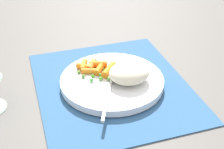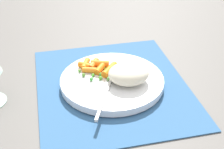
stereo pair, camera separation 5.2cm
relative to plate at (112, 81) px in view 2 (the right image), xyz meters
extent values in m
plane|color=#565451|center=(0.00, 0.00, -0.01)|extent=(2.40, 2.40, 0.00)
cube|color=#2D5684|center=(0.00, 0.00, -0.01)|extent=(0.40, 0.35, 0.01)
cylinder|color=white|center=(0.00, 0.00, 0.00)|extent=(0.24, 0.24, 0.02)
ellipsoid|color=beige|center=(-0.02, -0.03, 0.03)|extent=(0.08, 0.09, 0.04)
cylinder|color=orange|center=(0.06, 0.05, 0.02)|extent=(0.04, 0.04, 0.01)
cylinder|color=orange|center=(0.04, 0.04, 0.01)|extent=(0.03, 0.04, 0.01)
cylinder|color=orange|center=(0.06, 0.03, 0.02)|extent=(0.04, 0.04, 0.02)
cylinder|color=orange|center=(0.04, 0.02, 0.02)|extent=(0.04, 0.03, 0.01)
cylinder|color=orange|center=(0.07, 0.05, 0.02)|extent=(0.04, 0.03, 0.01)
cylinder|color=orange|center=(0.02, 0.00, 0.02)|extent=(0.05, 0.05, 0.02)
cylinder|color=orange|center=(0.06, 0.02, 0.02)|extent=(0.03, 0.05, 0.02)
sphere|color=#50A142|center=(0.07, 0.00, 0.01)|extent=(0.01, 0.01, 0.01)
sphere|color=#55B436|center=(0.04, 0.01, 0.01)|extent=(0.01, 0.01, 0.01)
sphere|color=#5A983C|center=(-0.01, 0.01, 0.01)|extent=(0.01, 0.01, 0.01)
sphere|color=green|center=(0.00, 0.05, 0.01)|extent=(0.01, 0.01, 0.01)
sphere|color=green|center=(0.02, 0.02, 0.01)|extent=(0.01, 0.01, 0.01)
sphere|color=#549A37|center=(0.04, 0.07, 0.01)|extent=(0.01, 0.01, 0.01)
sphere|color=#549037|center=(0.02, 0.06, 0.01)|extent=(0.01, 0.01, 0.01)
sphere|color=#4D972F|center=(0.07, 0.05, 0.01)|extent=(0.01, 0.01, 0.01)
sphere|color=green|center=(0.02, 0.04, 0.01)|extent=(0.01, 0.01, 0.01)
sphere|color=#55AC32|center=(0.00, 0.03, 0.01)|extent=(0.01, 0.01, 0.01)
cube|color=silver|center=(0.02, -0.01, 0.01)|extent=(0.05, 0.03, 0.01)
cube|color=silver|center=(-0.07, 0.03, 0.01)|extent=(0.14, 0.07, 0.01)
camera|label=1|loc=(-0.60, 0.19, 0.43)|focal=51.80mm
camera|label=2|loc=(-0.61, 0.14, 0.43)|focal=51.80mm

